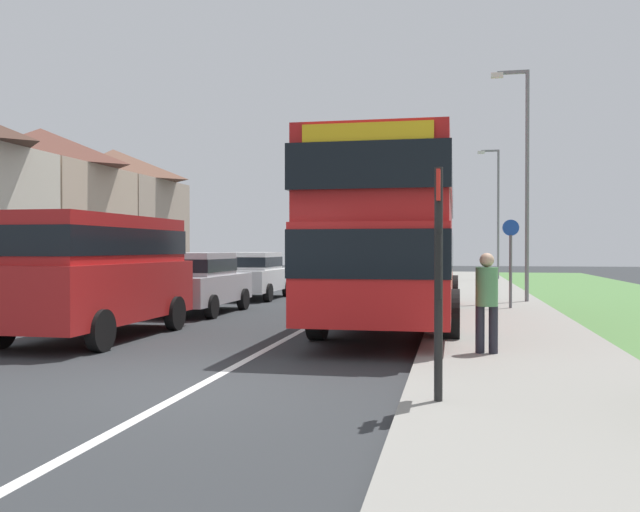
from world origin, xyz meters
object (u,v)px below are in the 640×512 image
at_px(parked_car_silver, 197,280).
at_px(street_lamp_mid, 524,170).
at_px(double_decker_bus, 397,231).
at_px(cycle_route_sign, 511,260).
at_px(parked_car_white, 254,273).
at_px(street_lamp_far, 496,205).
at_px(parked_van_red, 96,266).
at_px(pedestrian_at_stop, 487,298).
at_px(bus_stop_sign, 439,267).

bearing_deg(parked_car_silver, street_lamp_mid, 26.96).
relative_size(double_decker_bus, cycle_route_sign, 4.35).
distance_m(parked_car_white, street_lamp_far, 17.58).
relative_size(parked_van_red, pedestrian_at_stop, 2.97).
xyz_separation_m(parked_car_silver, street_lamp_mid, (8.79, 4.47, 3.24)).
relative_size(cycle_route_sign, street_lamp_far, 0.36).
xyz_separation_m(double_decker_bus, parked_van_red, (-5.48, -3.66, -0.75)).
xyz_separation_m(bus_stop_sign, cycle_route_sign, (1.66, 11.70, -0.11)).
bearing_deg(parked_car_silver, pedestrian_at_stop, -41.02).
height_order(parked_van_red, bus_stop_sign, bus_stop_sign).
relative_size(parked_van_red, street_lamp_mid, 0.69).
relative_size(parked_car_white, bus_stop_sign, 1.54).
height_order(pedestrian_at_stop, street_lamp_mid, street_lamp_mid).
height_order(double_decker_bus, street_lamp_far, street_lamp_far).
bearing_deg(pedestrian_at_stop, street_lamp_mid, 81.67).
bearing_deg(cycle_route_sign, parked_car_silver, -166.46).
relative_size(pedestrian_at_stop, bus_stop_sign, 0.64).
distance_m(double_decker_bus, street_lamp_far, 21.89).
bearing_deg(pedestrian_at_stop, parked_car_silver, 138.98).
height_order(parked_van_red, parked_car_white, parked_van_red).
bearing_deg(street_lamp_mid, bus_stop_sign, -98.92).
relative_size(parked_car_silver, pedestrian_at_stop, 2.46).
xyz_separation_m(pedestrian_at_stop, street_lamp_far, (1.68, 26.39, 3.06)).
height_order(parked_car_white, pedestrian_at_stop, pedestrian_at_stop).
relative_size(double_decker_bus, parked_car_white, 2.74).
bearing_deg(double_decker_bus, cycle_route_sign, 50.52).
bearing_deg(parked_van_red, parked_car_white, 89.94).
height_order(cycle_route_sign, street_lamp_mid, street_lamp_mid).
relative_size(bus_stop_sign, street_lamp_far, 0.37).
bearing_deg(parked_car_white, parked_car_silver, -89.53).
distance_m(double_decker_bus, parked_van_red, 6.63).
relative_size(double_decker_bus, bus_stop_sign, 4.21).
bearing_deg(bus_stop_sign, pedestrian_at_stop, 79.22).
xyz_separation_m(pedestrian_at_stop, street_lamp_mid, (1.57, 10.75, 3.16)).
relative_size(double_decker_bus, parked_van_red, 2.21).
bearing_deg(parked_car_silver, double_decker_bus, -14.63).
bearing_deg(cycle_route_sign, bus_stop_sign, -98.08).
relative_size(parked_car_white, pedestrian_at_stop, 2.39).
relative_size(parked_car_white, cycle_route_sign, 1.59).
bearing_deg(bus_stop_sign, street_lamp_far, 85.53).
height_order(double_decker_bus, parked_car_silver, double_decker_bus).
height_order(bus_stop_sign, cycle_route_sign, bus_stop_sign).
xyz_separation_m(parked_van_red, pedestrian_at_stop, (7.27, -1.20, -0.42)).
bearing_deg(parked_van_red, parked_car_silver, 89.39).
xyz_separation_m(pedestrian_at_stop, cycle_route_sign, (1.01, 8.26, 0.45)).
height_order(parked_van_red, parked_car_silver, parked_van_red).
height_order(bus_stop_sign, street_lamp_mid, street_lamp_mid).
distance_m(double_decker_bus, pedestrian_at_stop, 5.31).
distance_m(parked_car_white, bus_stop_sign, 16.42).
height_order(parked_car_silver, parked_car_white, parked_car_silver).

